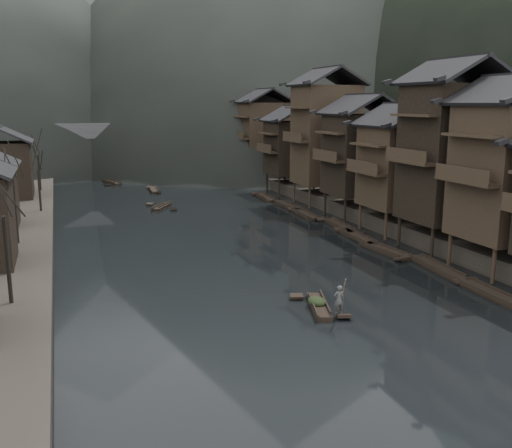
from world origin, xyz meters
name	(u,v)px	position (x,y,z in m)	size (l,w,h in m)	color
water	(287,290)	(0.00, 0.00, 0.00)	(300.00, 300.00, 0.00)	black
right_bank	(401,180)	(35.00, 40.00, 0.90)	(40.00, 200.00, 1.80)	#2D2823
stilt_houses	(369,136)	(17.28, 19.50, 8.98)	(9.00, 67.60, 16.93)	black
bare_trees	(21,178)	(-17.00, 14.87, 6.58)	(3.88, 59.50, 7.77)	black
moored_sampans	(344,230)	(12.04, 14.68, 0.20)	(2.93, 48.97, 0.47)	black
midriver_boats	(126,186)	(-4.65, 52.76, 0.20)	(8.53, 40.91, 0.45)	black
stone_bridge	(138,144)	(0.00, 72.00, 5.11)	(40.00, 6.00, 9.00)	#4C4C4F
hero_sampan	(319,306)	(0.52, -3.99, 0.20)	(2.25, 4.91, 0.43)	black
cargo_heap	(317,296)	(0.45, -3.78, 0.76)	(1.08, 1.41, 0.65)	black
boatman	(339,296)	(1.01, -5.63, 1.32)	(0.65, 0.42, 1.77)	#4C4C4E
bamboo_pole	(343,257)	(1.21, -5.63, 3.71)	(0.06, 0.06, 4.04)	#8C7A51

